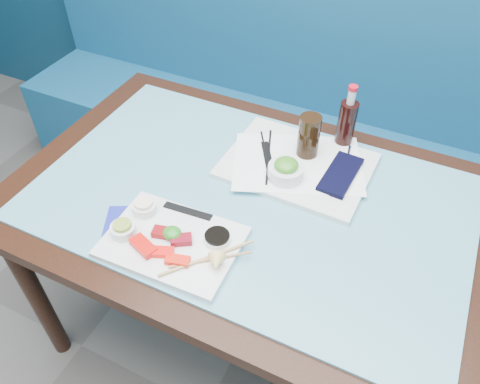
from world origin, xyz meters
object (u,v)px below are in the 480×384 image
at_px(serving_tray, 297,165).
at_px(cola_glass, 309,136).
at_px(seaweed_bowl, 286,172).
at_px(cola_bottle_body, 346,125).
at_px(dining_table, 250,218).
at_px(sashimi_plate, 173,242).
at_px(blue_napkin, 133,227).
at_px(booth_bench, 325,140).

relative_size(serving_tray, cola_glass, 3.16).
distance_m(seaweed_bowl, cola_bottle_body, 0.26).
bearing_deg(cola_bottle_body, serving_tray, -119.86).
relative_size(dining_table, cola_bottle_body, 8.73).
xyz_separation_m(sashimi_plate, blue_napkin, (-0.13, 0.00, -0.01)).
bearing_deg(seaweed_bowl, dining_table, -122.74).
relative_size(sashimi_plate, serving_tray, 0.79).
bearing_deg(dining_table, serving_tray, 66.81).
bearing_deg(seaweed_bowl, sashimi_plate, -116.21).
height_order(sashimi_plate, cola_bottle_body, cola_bottle_body).
bearing_deg(sashimi_plate, cola_bottle_body, 62.93).
bearing_deg(seaweed_bowl, blue_napkin, -130.68).
height_order(cola_bottle_body, blue_napkin, cola_bottle_body).
distance_m(serving_tray, blue_napkin, 0.52).
xyz_separation_m(serving_tray, blue_napkin, (-0.31, -0.42, -0.01)).
distance_m(sashimi_plate, blue_napkin, 0.13).
xyz_separation_m(seaweed_bowl, cola_bottle_body, (0.10, 0.24, 0.04)).
relative_size(sashimi_plate, blue_napkin, 2.23).
xyz_separation_m(cola_glass, blue_napkin, (-0.32, -0.48, -0.08)).
distance_m(dining_table, cola_glass, 0.30).
bearing_deg(dining_table, cola_glass, 69.69).
xyz_separation_m(dining_table, cola_glass, (0.09, 0.23, 0.18)).
bearing_deg(serving_tray, booth_bench, 98.27).
relative_size(serving_tray, seaweed_bowl, 4.13).
height_order(sashimi_plate, serving_tray, sashimi_plate).
relative_size(booth_bench, sashimi_plate, 8.76).
height_order(booth_bench, cola_bottle_body, booth_bench).
relative_size(booth_bench, cola_glass, 21.92).
xyz_separation_m(serving_tray, cola_bottle_body, (0.09, 0.16, 0.07)).
bearing_deg(blue_napkin, serving_tray, 53.84).
relative_size(booth_bench, dining_table, 2.14).
bearing_deg(seaweed_bowl, serving_tray, 82.41).
xyz_separation_m(booth_bench, blue_napkin, (-0.23, -1.08, 0.39)).
relative_size(sashimi_plate, cola_glass, 2.50).
height_order(seaweed_bowl, cola_bottle_body, cola_bottle_body).
distance_m(cola_bottle_body, blue_napkin, 0.72).
xyz_separation_m(booth_bench, cola_bottle_body, (0.17, -0.50, 0.46)).
bearing_deg(booth_bench, dining_table, -90.00).
bearing_deg(cola_glass, seaweed_bowl, -98.75).
height_order(booth_bench, cola_glass, booth_bench).
relative_size(booth_bench, serving_tray, 6.93).
bearing_deg(booth_bench, cola_glass, -81.90).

